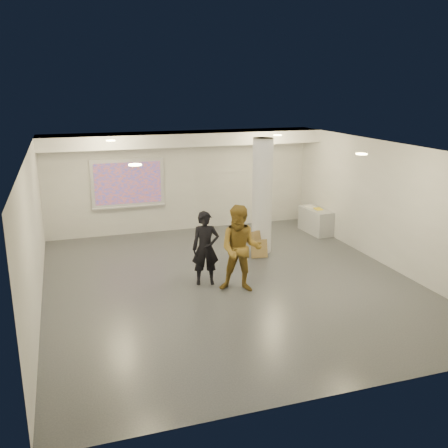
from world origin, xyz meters
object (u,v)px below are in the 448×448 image
object	(u,v)px
column	(262,196)
projection_screen	(128,184)
credenza	(316,221)
man	(241,249)
woman	(206,248)

from	to	relation	value
column	projection_screen	xyz separation A→B (m)	(-3.10, 2.65, 0.03)
credenza	projection_screen	bearing A→B (deg)	160.63
projection_screen	man	bearing A→B (deg)	-71.42
woman	man	bearing A→B (deg)	-34.67
man	credenza	bearing A→B (deg)	67.62
column	man	distance (m)	2.78
man	projection_screen	bearing A→B (deg)	132.95
man	woman	bearing A→B (deg)	158.91
projection_screen	column	bearing A→B (deg)	-40.56
projection_screen	credenza	xyz separation A→B (m)	(5.32, -1.54, -1.17)
woman	credenza	bearing A→B (deg)	44.42
column	woman	bearing A→B (deg)	-139.89
credenza	man	bearing A→B (deg)	-140.02
column	man	bearing A→B (deg)	-121.69
woman	projection_screen	bearing A→B (deg)	114.60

